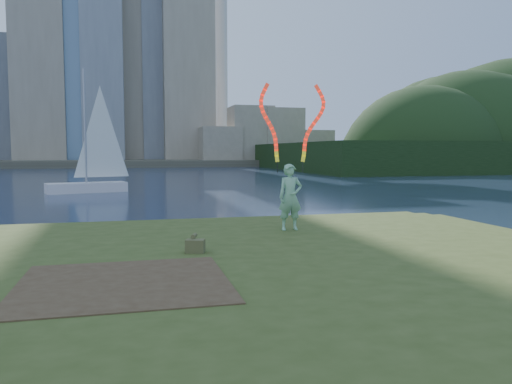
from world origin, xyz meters
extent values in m
plane|color=#18253E|center=(0.00, 0.00, 0.00)|extent=(320.00, 320.00, 0.00)
cube|color=#39491A|center=(0.00, -2.50, 0.15)|extent=(20.00, 18.00, 0.30)
cube|color=#39491A|center=(0.00, -2.20, 0.40)|extent=(17.00, 15.00, 0.30)
cube|color=#39491A|center=(0.00, -2.00, 0.65)|extent=(14.00, 12.00, 0.30)
cube|color=#47331E|center=(-2.20, -3.20, 0.81)|extent=(3.20, 3.00, 0.02)
cube|color=#4A4536|center=(0.00, 95.00, 0.60)|extent=(320.00, 40.00, 1.20)
cylinder|color=silver|center=(18.00, 102.00, 30.20)|extent=(2.80, 2.80, 58.00)
cube|color=black|center=(55.00, 60.00, 2.00)|extent=(70.00, 42.00, 4.00)
imported|color=#237F42|center=(1.92, 1.18, 1.66)|extent=(0.64, 0.43, 1.72)
cylinder|color=black|center=(1.60, 1.30, 2.43)|extent=(0.02, 0.02, 0.30)
cylinder|color=black|center=(2.29, 1.28, 2.43)|extent=(0.02, 0.02, 0.30)
cube|color=brown|center=(-0.84, -1.12, 0.93)|extent=(0.43, 0.35, 0.27)
cylinder|color=brown|center=(-0.84, -0.95, 1.11)|extent=(0.16, 0.27, 0.09)
cube|color=silver|center=(-5.10, 24.85, 0.31)|extent=(5.50, 3.07, 0.73)
cylinder|color=gray|center=(-5.10, 24.85, 4.40)|extent=(0.15, 0.15, 7.96)
camera|label=1|loc=(-2.04, -11.07, 2.85)|focal=35.00mm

